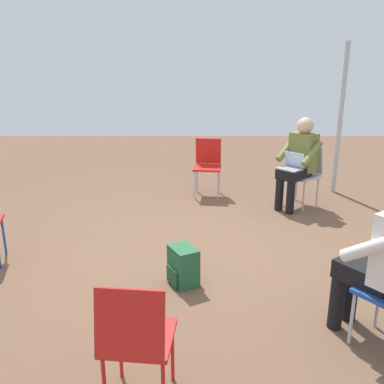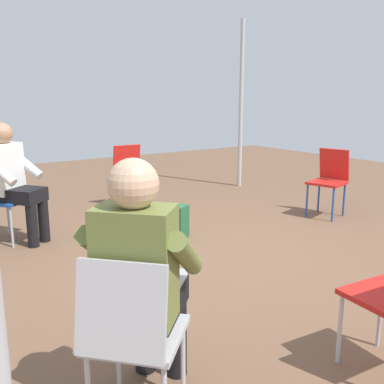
{
  "view_description": "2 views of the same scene",
  "coord_description": "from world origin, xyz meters",
  "px_view_note": "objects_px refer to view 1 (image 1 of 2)",
  "views": [
    {
      "loc": [
        0.1,
        -4.24,
        2.01
      ],
      "look_at": [
        0.08,
        -0.07,
        0.68
      ],
      "focal_mm": 40.0,
      "sensor_mm": 36.0,
      "label": 1
    },
    {
      "loc": [
        2.37,
        3.03,
        1.48
      ],
      "look_at": [
        0.22,
        -0.05,
        0.65
      ],
      "focal_mm": 40.0,
      "sensor_mm": 36.0,
      "label": 2
    }
  ],
  "objects_px": {
    "chair_northeast": "(304,171)",
    "backpack_near_laptop_user": "(184,268)",
    "chair_north": "(208,163)",
    "person_with_laptop": "(299,159)",
    "person_in_white": "(384,255)",
    "chair_south": "(136,336)"
  },
  "relations": [
    {
      "from": "chair_north",
      "to": "person_with_laptop",
      "type": "height_order",
      "value": "person_with_laptop"
    },
    {
      "from": "person_in_white",
      "to": "backpack_near_laptop_user",
      "type": "distance_m",
      "value": 1.72
    },
    {
      "from": "person_with_laptop",
      "to": "person_in_white",
      "type": "xyz_separation_m",
      "value": [
        -0.09,
        -2.93,
        0.0
      ]
    },
    {
      "from": "chair_northeast",
      "to": "person_with_laptop",
      "type": "relative_size",
      "value": 0.69
    },
    {
      "from": "chair_north",
      "to": "person_with_laptop",
      "type": "relative_size",
      "value": 0.69
    },
    {
      "from": "chair_south",
      "to": "person_with_laptop",
      "type": "xyz_separation_m",
      "value": [
        1.74,
        3.57,
        0.2
      ]
    },
    {
      "from": "chair_northeast",
      "to": "backpack_near_laptop_user",
      "type": "xyz_separation_m",
      "value": [
        -1.62,
        -2.22,
        -0.34
      ]
    },
    {
      "from": "person_in_white",
      "to": "backpack_near_laptop_user",
      "type": "relative_size",
      "value": 3.44
    },
    {
      "from": "chair_north",
      "to": "chair_south",
      "type": "bearing_deg",
      "value": 88.86
    },
    {
      "from": "person_with_laptop",
      "to": "chair_south",
      "type": "bearing_deg",
      "value": 111.03
    },
    {
      "from": "chair_northeast",
      "to": "backpack_near_laptop_user",
      "type": "bearing_deg",
      "value": 100.8
    },
    {
      "from": "person_with_laptop",
      "to": "chair_north",
      "type": "bearing_deg",
      "value": 21.04
    },
    {
      "from": "chair_northeast",
      "to": "backpack_near_laptop_user",
      "type": "relative_size",
      "value": 2.36
    },
    {
      "from": "person_with_laptop",
      "to": "backpack_near_laptop_user",
      "type": "xyz_separation_m",
      "value": [
        -1.5,
        -2.11,
        -0.53
      ]
    },
    {
      "from": "chair_northeast",
      "to": "chair_south",
      "type": "distance_m",
      "value": 4.13
    },
    {
      "from": "chair_northeast",
      "to": "person_in_white",
      "type": "height_order",
      "value": "person_in_white"
    },
    {
      "from": "chair_north",
      "to": "backpack_near_laptop_user",
      "type": "relative_size",
      "value": 2.36
    },
    {
      "from": "chair_northeast",
      "to": "chair_south",
      "type": "xyz_separation_m",
      "value": [
        -1.86,
        -3.69,
        0.0
      ]
    },
    {
      "from": "chair_south",
      "to": "person_in_white",
      "type": "bearing_deg",
      "value": 27.12
    },
    {
      "from": "chair_northeast",
      "to": "person_in_white",
      "type": "xyz_separation_m",
      "value": [
        -0.21,
        -3.05,
        0.2
      ]
    },
    {
      "from": "chair_northeast",
      "to": "backpack_near_laptop_user",
      "type": "distance_m",
      "value": 2.77
    },
    {
      "from": "chair_northeast",
      "to": "chair_north",
      "type": "relative_size",
      "value": 1.0
    }
  ]
}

